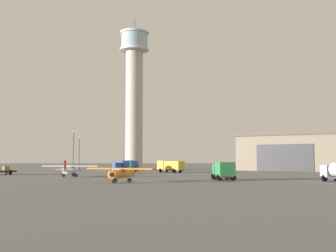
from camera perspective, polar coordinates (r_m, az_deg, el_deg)
The scene contains 10 objects.
ground_plane at distance 64.12m, azimuth -1.73°, elevation -7.31°, with size 400.00×400.00×0.00m, color #60605E.
control_tower at distance 125.26m, azimuth -4.42°, elevation 4.71°, with size 8.27×8.27×43.52m.
hangar at distance 123.91m, azimuth 16.14°, elevation -3.22°, with size 32.58×30.27×10.26m.
airplane_white at distance 82.31m, azimuth -12.65°, elevation -5.51°, with size 10.34×8.11×3.04m.
airplane_orange at distance 63.38m, azimuth -6.01°, elevation -6.05°, with size 10.02×7.94×3.03m.
truck_box_green at distance 69.97m, azimuth 7.26°, elevation -5.71°, with size 3.42×5.81×2.83m.
truck_box_yellow at distance 103.89m, azimuth 0.37°, elevation -5.20°, with size 6.42×6.27×2.75m.
truck_fuel_tanker_blue at distance 99.95m, azimuth -5.48°, elevation -5.22°, with size 6.02×4.34×2.91m.
light_post_east at distance 113.38m, azimuth -12.23°, elevation -2.78°, with size 0.44×0.44×10.31m.
light_post_centre at distance 118.62m, azimuth -11.50°, elevation -3.18°, with size 0.44×0.44×8.98m.
Camera 1 is at (-0.99, -64.01, 3.61)m, focal length 46.78 mm.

